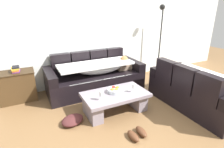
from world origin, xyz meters
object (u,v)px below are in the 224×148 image
pair_of_shoes (137,134)px  side_cabinet (17,86)px  coffee_table (115,100)px  fruit_bowl (115,90)px  couch_near_window (196,91)px  wine_glass_near_left (101,94)px  couch_along_wall (96,76)px  floor_lamp (160,37)px  open_magazine (122,89)px  wine_glass_near_right (134,86)px  book_stack_on_cabinet (15,69)px  crumpled_garment (72,120)px

pair_of_shoes → side_cabinet: bearing=127.1°
coffee_table → fruit_bowl: 0.19m
coffee_table → fruit_bowl: size_ratio=4.29×
couch_near_window → wine_glass_near_left: couch_near_window is taller
couch_along_wall → floor_lamp: (1.95, 0.11, 0.78)m
coffee_table → open_magazine: 0.26m
fruit_bowl → wine_glass_near_right: 0.36m
book_stack_on_cabinet → coffee_table: bearing=-39.4°
crumpled_garment → book_stack_on_cabinet: bearing=120.0°
book_stack_on_cabinet → crumpled_garment: (0.77, -1.33, -0.64)m
fruit_bowl → wine_glass_near_right: wine_glass_near_right is taller
fruit_bowl → book_stack_on_cabinet: bearing=141.7°
wine_glass_near_left → floor_lamp: (2.35, 1.32, 0.62)m
wine_glass_near_right → wine_glass_near_left: bearing=-178.7°
book_stack_on_cabinet → floor_lamp: floor_lamp is taller
couch_near_window → open_magazine: size_ratio=6.47×
couch_near_window → crumpled_garment: (-2.34, 0.53, -0.27)m
couch_along_wall → wine_glass_near_left: couch_along_wall is taller
wine_glass_near_left → fruit_bowl: bearing=25.1°
couch_along_wall → book_stack_on_cabinet: size_ratio=9.70×
floor_lamp → wine_glass_near_left: bearing=-150.8°
wine_glass_near_right → crumpled_garment: (-1.16, 0.10, -0.44)m
coffee_table → floor_lamp: floor_lamp is taller
wine_glass_near_right → floor_lamp: floor_lamp is taller
couch_near_window → open_magazine: 1.46m
fruit_bowl → book_stack_on_cabinet: book_stack_on_cabinet is taller
book_stack_on_cabinet → couch_near_window: bearing=-30.8°
fruit_bowl → wine_glass_near_left: wine_glass_near_left is taller
wine_glass_near_right → pair_of_shoes: size_ratio=0.54×
wine_glass_near_right → floor_lamp: (1.68, 1.30, 0.62)m
book_stack_on_cabinet → side_cabinet: bearing=178.7°
open_magazine → pair_of_shoes: 0.98m
couch_near_window → side_cabinet: 3.64m
floor_lamp → wine_glass_near_right: bearing=-142.3°
open_magazine → couch_near_window: bearing=-23.9°
open_magazine → floor_lamp: floor_lamp is taller
couch_along_wall → wine_glass_near_right: bearing=-77.3°
couch_near_window → book_stack_on_cabinet: size_ratio=7.92×
couch_near_window → coffee_table: bearing=70.3°
wine_glass_near_right → coffee_table: bearing=162.0°
couch_along_wall → wine_glass_near_right: (0.27, -1.19, 0.16)m
coffee_table → couch_along_wall: bearing=86.9°
side_cabinet → floor_lamp: bearing=-1.9°
wine_glass_near_left → wine_glass_near_right: 0.67m
crumpled_garment → side_cabinet: bearing=120.9°
wine_glass_near_right → book_stack_on_cabinet: size_ratio=0.73×
pair_of_shoes → open_magazine: bearing=75.9°
couch_near_window → floor_lamp: bearing=-16.1°
crumpled_garment → coffee_table: bearing=0.8°
wine_glass_near_right → open_magazine: (-0.14, 0.20, -0.11)m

